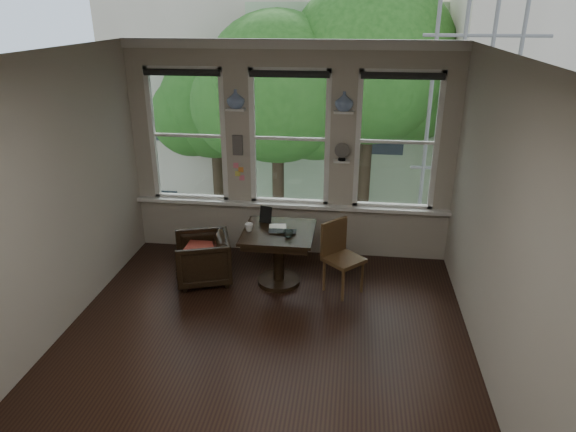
# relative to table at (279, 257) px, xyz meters

# --- Properties ---
(ground) EXTENTS (4.50, 4.50, 0.00)m
(ground) POSITION_rel_table_xyz_m (0.02, -1.23, -0.38)
(ground) COLOR black
(ground) RESTS_ON ground
(ceiling) EXTENTS (4.50, 4.50, 0.00)m
(ceiling) POSITION_rel_table_xyz_m (0.02, -1.23, 2.62)
(ceiling) COLOR silver
(ceiling) RESTS_ON ground
(wall_back) EXTENTS (4.50, 0.00, 4.50)m
(wall_back) POSITION_rel_table_xyz_m (0.02, 1.02, 1.12)
(wall_back) COLOR #B8AE9D
(wall_back) RESTS_ON ground
(wall_front) EXTENTS (4.50, 0.00, 4.50)m
(wall_front) POSITION_rel_table_xyz_m (0.02, -3.48, 1.12)
(wall_front) COLOR #B8AE9D
(wall_front) RESTS_ON ground
(wall_left) EXTENTS (0.00, 4.50, 4.50)m
(wall_left) POSITION_rel_table_xyz_m (-2.23, -1.23, 1.12)
(wall_left) COLOR #B8AE9D
(wall_left) RESTS_ON ground
(wall_right) EXTENTS (0.00, 4.50, 4.50)m
(wall_right) POSITION_rel_table_xyz_m (2.27, -1.23, 1.12)
(wall_right) COLOR #B8AE9D
(wall_right) RESTS_ON ground
(window_left) EXTENTS (1.10, 0.12, 1.90)m
(window_left) POSITION_rel_table_xyz_m (-1.43, 1.02, 1.32)
(window_left) COLOR white
(window_left) RESTS_ON ground
(window_center) EXTENTS (1.10, 0.12, 1.90)m
(window_center) POSITION_rel_table_xyz_m (0.02, 1.02, 1.32)
(window_center) COLOR white
(window_center) RESTS_ON ground
(window_right) EXTENTS (1.10, 0.12, 1.90)m
(window_right) POSITION_rel_table_xyz_m (1.47, 1.02, 1.32)
(window_right) COLOR white
(window_right) RESTS_ON ground
(shelf_left) EXTENTS (0.26, 0.16, 0.03)m
(shelf_left) POSITION_rel_table_xyz_m (-0.71, 0.92, 1.73)
(shelf_left) COLOR white
(shelf_left) RESTS_ON ground
(shelf_right) EXTENTS (0.26, 0.16, 0.03)m
(shelf_right) POSITION_rel_table_xyz_m (0.74, 0.92, 1.73)
(shelf_right) COLOR white
(shelf_right) RESTS_ON ground
(intercom) EXTENTS (0.14, 0.06, 0.28)m
(intercom) POSITION_rel_table_xyz_m (-0.71, 0.95, 1.23)
(intercom) COLOR #59544F
(intercom) RESTS_ON ground
(sticky_notes) EXTENTS (0.16, 0.01, 0.24)m
(sticky_notes) POSITION_rel_table_xyz_m (-0.71, 0.95, 0.88)
(sticky_notes) COLOR pink
(sticky_notes) RESTS_ON ground
(desk_fan) EXTENTS (0.20, 0.20, 0.24)m
(desk_fan) POSITION_rel_table_xyz_m (0.74, 0.90, 1.16)
(desk_fan) COLOR #59544F
(desk_fan) RESTS_ON ground
(vase_left) EXTENTS (0.24, 0.24, 0.25)m
(vase_left) POSITION_rel_table_xyz_m (-0.71, 0.92, 1.86)
(vase_left) COLOR silver
(vase_left) RESTS_ON shelf_left
(vase_right) EXTENTS (0.24, 0.24, 0.25)m
(vase_right) POSITION_rel_table_xyz_m (0.74, 0.92, 1.86)
(vase_right) COLOR silver
(vase_right) RESTS_ON shelf_right
(table) EXTENTS (0.90, 0.90, 0.75)m
(table) POSITION_rel_table_xyz_m (0.00, 0.00, 0.00)
(table) COLOR black
(table) RESTS_ON ground
(armchair_left) EXTENTS (0.89, 0.87, 0.64)m
(armchair_left) POSITION_rel_table_xyz_m (-1.00, -0.07, -0.05)
(armchair_left) COLOR black
(armchair_left) RESTS_ON ground
(cushion_red) EXTENTS (0.45, 0.45, 0.06)m
(cushion_red) POSITION_rel_table_xyz_m (-1.00, -0.07, 0.08)
(cushion_red) COLOR maroon
(cushion_red) RESTS_ON armchair_left
(side_chair_right) EXTENTS (0.59, 0.59, 0.92)m
(side_chair_right) POSITION_rel_table_xyz_m (0.84, -0.11, 0.09)
(side_chair_right) COLOR #402B16
(side_chair_right) RESTS_ON ground
(laptop) EXTENTS (0.35, 0.23, 0.03)m
(laptop) POSITION_rel_table_xyz_m (0.06, -0.10, 0.39)
(laptop) COLOR black
(laptop) RESTS_ON table
(mug) EXTENTS (0.12, 0.12, 0.10)m
(mug) POSITION_rel_table_xyz_m (-0.37, -0.05, 0.42)
(mug) COLOR white
(mug) RESTS_ON table
(drinking_glass) EXTENTS (0.15, 0.15, 0.09)m
(drinking_glass) POSITION_rel_table_xyz_m (0.15, -0.19, 0.42)
(drinking_glass) COLOR white
(drinking_glass) RESTS_ON table
(tablet) EXTENTS (0.17, 0.11, 0.22)m
(tablet) POSITION_rel_table_xyz_m (-0.21, 0.25, 0.48)
(tablet) COLOR black
(tablet) RESTS_ON table
(papers) EXTENTS (0.27, 0.33, 0.00)m
(papers) POSITION_rel_table_xyz_m (-0.02, 0.06, 0.38)
(papers) COLOR silver
(papers) RESTS_ON table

